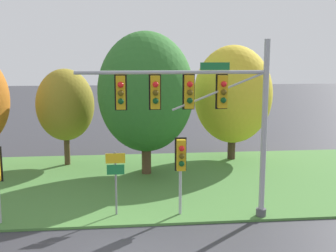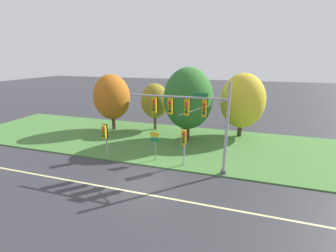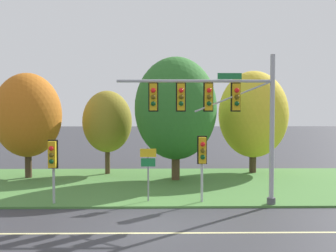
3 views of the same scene
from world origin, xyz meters
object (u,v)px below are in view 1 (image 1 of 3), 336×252
at_px(pedestrian_signal_further_along, 181,160).
at_px(route_sign_post, 116,173).
at_px(tree_left_of_mast, 65,105).
at_px(tree_behind_signpost, 146,92).
at_px(traffic_signal_mast, 202,105).
at_px(tree_mid_verge, 233,95).

relative_size(pedestrian_signal_further_along, route_sign_post, 1.23).
distance_m(tree_left_of_mast, tree_behind_signpost, 5.17).
bearing_deg(traffic_signal_mast, pedestrian_signal_further_along, 153.19).
distance_m(pedestrian_signal_further_along, tree_mid_verge, 10.08).
height_order(pedestrian_signal_further_along, tree_left_of_mast, tree_left_of_mast).
xyz_separation_m(route_sign_post, tree_mid_verge, (6.88, 8.59, 2.27)).
bearing_deg(route_sign_post, pedestrian_signal_further_along, -7.81).
distance_m(traffic_signal_mast, tree_mid_verge, 10.00).
distance_m(traffic_signal_mast, tree_behind_signpost, 6.85).
bearing_deg(tree_mid_verge, tree_behind_signpost, -153.28).
xyz_separation_m(route_sign_post, tree_behind_signpost, (1.51, 5.88, 2.69)).
relative_size(traffic_signal_mast, tree_behind_signpost, 0.97).
relative_size(traffic_signal_mast, tree_mid_verge, 1.06).
distance_m(pedestrian_signal_further_along, route_sign_post, 2.64).
bearing_deg(tree_mid_verge, tree_left_of_mast, -177.97).
height_order(tree_left_of_mast, tree_behind_signpost, tree_behind_signpost).
relative_size(route_sign_post, tree_left_of_mast, 0.46).
relative_size(tree_behind_signpost, tree_mid_verge, 1.09).
xyz_separation_m(tree_left_of_mast, tree_behind_signpost, (4.51, -2.35, 0.90)).
xyz_separation_m(route_sign_post, tree_left_of_mast, (-3.00, 8.24, 1.79)).
bearing_deg(tree_behind_signpost, pedestrian_signal_further_along, -80.50).
bearing_deg(traffic_signal_mast, tree_left_of_mast, 125.10).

